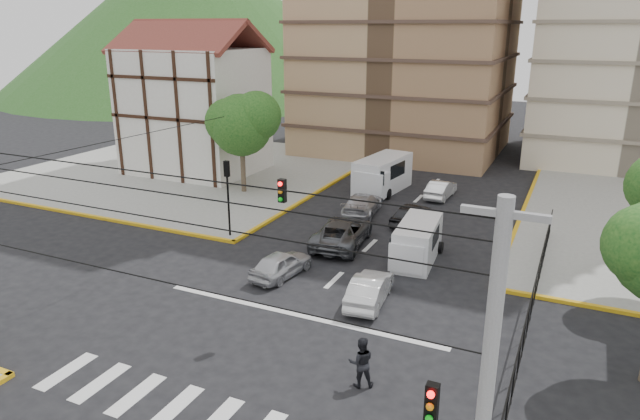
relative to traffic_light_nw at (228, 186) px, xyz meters
The scene contains 19 objects.
ground 11.46m from the traffic_light_nw, 45.00° to the right, with size 160.00×160.00×0.00m, color black.
sidewalk_nw 17.52m from the traffic_light_nw, 135.00° to the left, with size 26.00×26.00×0.15m, color gray.
crosswalk_stripes 16.15m from the traffic_light_nw, 60.52° to the right, with size 12.00×2.40×0.01m, color silver.
stop_line 10.68m from the traffic_light_nw, 40.24° to the right, with size 13.00×0.40×0.01m, color silver.
tudor_building 16.70m from the traffic_light_nw, 132.55° to the left, with size 10.80×8.05×12.23m.
distant_hill 78.84m from the traffic_light_nw, 127.19° to the left, with size 70.00×70.00×28.00m, color #26551C.
park_fence 17.40m from the traffic_light_nw, 11.11° to the right, with size 0.10×22.50×1.66m, color black, non-canonical shape.
tree_tudor 9.42m from the traffic_light_nw, 116.53° to the left, with size 5.39×4.40×7.43m.
traffic_light_nw is the anchor object (origin of this frame).
traffic_light_hanging 12.86m from the traffic_light_nw, 51.58° to the right, with size 18.00×9.12×0.92m.
van_right_lane 10.99m from the traffic_light_nw, ahead, with size 2.18×4.76×2.08m.
van_left_lane 13.64m from the traffic_light_nw, 69.05° to the left, with size 2.95×5.96×2.57m.
car_silver_front_left 6.76m from the traffic_light_nw, 33.26° to the right, with size 1.50×3.73×1.27m, color #B9BABE.
car_white_front_right 11.27m from the traffic_light_nw, 22.78° to the right, with size 1.38×3.96×1.30m, color silver.
car_grey_mid_left 6.96m from the traffic_light_nw, 14.55° to the left, with size 2.52×5.46×1.52m, color #4F5156.
car_silver_rear_left 9.37m from the traffic_light_nw, 53.25° to the left, with size 1.94×4.76×1.38m, color #B8B8BD.
car_darkgrey_mid_right 11.33m from the traffic_light_nw, 36.94° to the left, with size 1.61×3.99×1.36m, color #28282B.
car_white_rear_right 16.17m from the traffic_light_nw, 55.05° to the left, with size 1.35×3.87×1.27m, color white.
pedestrian_crosswalk 15.87m from the traffic_light_nw, 40.29° to the right, with size 0.88×0.69×1.82m, color black.
Camera 1 is at (9.95, -18.07, 11.71)m, focal length 32.00 mm.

